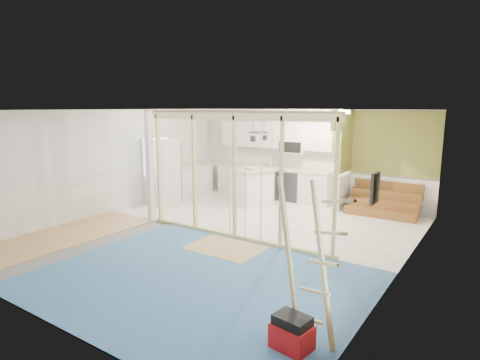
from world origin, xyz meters
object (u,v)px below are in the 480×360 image
Objects in this scene: fridge at (161,172)px; island at (251,187)px; ladder at (310,262)px; toolbox at (292,334)px.

island is (2.06, 1.36, -0.42)m from fridge.
ladder is at bearing -30.37° from island.
toolbox is 0.25× the size of ladder.
island is 0.70× the size of ladder.
fridge is at bearing 169.56° from ladder.
island is at bearing 39.65° from fridge.
fridge is 1.39× the size of island.
toolbox is at bearing -27.97° from fridge.
fridge is 0.98× the size of ladder.
ladder reaches higher than island.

